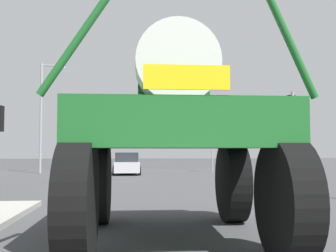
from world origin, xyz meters
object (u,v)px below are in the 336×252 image
(traffic_signal_far_left, at_px, (212,140))
(traffic_signal_near_right, at_px, (291,121))
(sedan_ahead, at_px, (126,164))
(oversize_sprayer, at_px, (173,137))
(streetlight_far_left, at_px, (43,112))

(traffic_signal_far_left, bearing_deg, traffic_signal_near_right, -92.26)
(sedan_ahead, bearing_deg, oversize_sprayer, -178.41)
(sedan_ahead, bearing_deg, traffic_signal_near_right, -160.50)
(sedan_ahead, relative_size, traffic_signal_far_left, 1.23)
(traffic_signal_near_right, xyz_separation_m, streetlight_far_left, (-11.97, 16.89, 1.76))
(sedan_ahead, relative_size, traffic_signal_near_right, 1.12)
(oversize_sprayer, distance_m, traffic_signal_near_right, 7.49)
(traffic_signal_far_left, bearing_deg, oversize_sprayer, -103.09)
(oversize_sprayer, bearing_deg, sedan_ahead, 3.74)
(traffic_signal_near_right, bearing_deg, sedan_ahead, 110.98)
(traffic_signal_near_right, xyz_separation_m, traffic_signal_far_left, (0.69, 17.44, -0.26))
(sedan_ahead, xyz_separation_m, streetlight_far_left, (-6.13, 1.67, 3.75))
(oversize_sprayer, distance_m, traffic_signal_far_left, 23.84)
(sedan_ahead, relative_size, streetlight_far_left, 0.51)
(sedan_ahead, distance_m, traffic_signal_far_left, 7.10)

